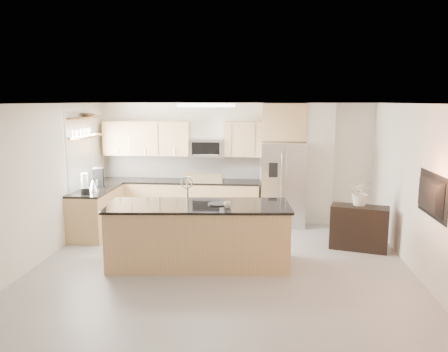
# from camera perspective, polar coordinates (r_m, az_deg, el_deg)

# --- Properties ---
(floor) EXTENTS (6.50, 6.50, 0.00)m
(floor) POSITION_cam_1_polar(r_m,az_deg,el_deg) (6.91, -0.56, -12.66)
(floor) COLOR #9D9A96
(floor) RESTS_ON ground
(ceiling) EXTENTS (6.00, 6.50, 0.02)m
(ceiling) POSITION_cam_1_polar(r_m,az_deg,el_deg) (6.39, -0.60, 9.43)
(ceiling) COLOR white
(ceiling) RESTS_ON wall_back
(wall_back) EXTENTS (6.00, 0.02, 2.60)m
(wall_back) POSITION_cam_1_polar(r_m,az_deg,el_deg) (9.72, 1.42, 1.85)
(wall_back) COLOR white
(wall_back) RESTS_ON floor
(wall_front) EXTENTS (6.00, 0.02, 2.60)m
(wall_front) POSITION_cam_1_polar(r_m,az_deg,el_deg) (3.45, -6.40, -13.12)
(wall_front) COLOR white
(wall_front) RESTS_ON floor
(wall_left) EXTENTS (0.02, 6.50, 2.60)m
(wall_left) POSITION_cam_1_polar(r_m,az_deg,el_deg) (7.46, -24.16, -1.43)
(wall_left) COLOR white
(wall_left) RESTS_ON floor
(wall_right) EXTENTS (0.02, 6.50, 2.60)m
(wall_right) POSITION_cam_1_polar(r_m,az_deg,el_deg) (6.90, 25.06, -2.34)
(wall_right) COLOR white
(wall_right) RESTS_ON floor
(back_counter) EXTENTS (3.55, 0.66, 1.44)m
(back_counter) POSITION_cam_1_polar(r_m,az_deg,el_deg) (9.72, -5.96, -3.16)
(back_counter) COLOR tan
(back_counter) RESTS_ON floor
(left_counter) EXTENTS (0.66, 1.50, 0.92)m
(left_counter) POSITION_cam_1_polar(r_m,az_deg,el_deg) (9.13, -16.30, -4.44)
(left_counter) COLOR tan
(left_counter) RESTS_ON floor
(range) EXTENTS (0.76, 0.64, 1.14)m
(range) POSITION_cam_1_polar(r_m,az_deg,el_deg) (9.61, -2.31, -3.26)
(range) COLOR black
(range) RESTS_ON floor
(upper_cabinets) EXTENTS (3.50, 0.33, 0.75)m
(upper_cabinets) POSITION_cam_1_polar(r_m,az_deg,el_deg) (9.68, -6.38, 4.89)
(upper_cabinets) COLOR tan
(upper_cabinets) RESTS_ON wall_back
(microwave) EXTENTS (0.76, 0.40, 0.40)m
(microwave) POSITION_cam_1_polar(r_m,az_deg,el_deg) (9.54, -2.26, 3.69)
(microwave) COLOR #B9B9BB
(microwave) RESTS_ON upper_cabinets
(refrigerator) EXTENTS (0.92, 0.78, 1.78)m
(refrigerator) POSITION_cam_1_polar(r_m,az_deg,el_deg) (9.40, 7.71, -1.03)
(refrigerator) COLOR #B9B9BB
(refrigerator) RESTS_ON floor
(partition_column) EXTENTS (0.60, 0.30, 2.60)m
(partition_column) POSITION_cam_1_polar(r_m,az_deg,el_deg) (9.62, 12.24, 1.55)
(partition_column) COLOR silver
(partition_column) RESTS_ON floor
(window) EXTENTS (0.04, 1.15, 1.65)m
(window) POSITION_cam_1_polar(r_m,az_deg,el_deg) (9.03, -18.45, 2.99)
(window) COLOR white
(window) RESTS_ON wall_left
(shelf_lower) EXTENTS (0.30, 1.20, 0.04)m
(shelf_lower) POSITION_cam_1_polar(r_m,az_deg,el_deg) (9.05, -17.56, 4.95)
(shelf_lower) COLOR olive
(shelf_lower) RESTS_ON wall_left
(shelf_upper) EXTENTS (0.30, 1.20, 0.04)m
(shelf_upper) POSITION_cam_1_polar(r_m,az_deg,el_deg) (9.03, -17.68, 7.29)
(shelf_upper) COLOR olive
(shelf_upper) RESTS_ON wall_left
(ceiling_fixture) EXTENTS (1.00, 0.50, 0.06)m
(ceiling_fixture) POSITION_cam_1_polar(r_m,az_deg,el_deg) (8.03, -2.26, 9.20)
(ceiling_fixture) COLOR white
(ceiling_fixture) RESTS_ON ceiling
(island) EXTENTS (2.99, 1.29, 1.43)m
(island) POSITION_cam_1_polar(r_m,az_deg,el_deg) (7.14, -3.31, -7.64)
(island) COLOR tan
(island) RESTS_ON floor
(credenza) EXTENTS (1.07, 0.66, 0.79)m
(credenza) POSITION_cam_1_polar(r_m,az_deg,el_deg) (8.24, 17.22, -6.47)
(credenza) COLOR black
(credenza) RESTS_ON floor
(cup) EXTENTS (0.14, 0.14, 0.09)m
(cup) POSITION_cam_1_polar(r_m,az_deg,el_deg) (6.78, 0.45, -3.76)
(cup) COLOR silver
(cup) RESTS_ON island
(platter) EXTENTS (0.37, 0.37, 0.02)m
(platter) POSITION_cam_1_polar(r_m,az_deg,el_deg) (7.00, -0.80, -3.65)
(platter) COLOR black
(platter) RESTS_ON island
(blender) EXTENTS (0.17, 0.17, 0.39)m
(blender) POSITION_cam_1_polar(r_m,az_deg,el_deg) (8.55, -17.71, -1.12)
(blender) COLOR black
(blender) RESTS_ON left_counter
(kettle) EXTENTS (0.22, 0.22, 0.27)m
(kettle) POSITION_cam_1_polar(r_m,az_deg,el_deg) (8.78, -16.72, -1.13)
(kettle) COLOR #B9B9BB
(kettle) RESTS_ON left_counter
(coffee_maker) EXTENTS (0.25, 0.29, 0.38)m
(coffee_maker) POSITION_cam_1_polar(r_m,az_deg,el_deg) (9.21, -16.10, -0.23)
(coffee_maker) COLOR black
(coffee_maker) RESTS_ON left_counter
(bowl) EXTENTS (0.47, 0.47, 0.09)m
(bowl) POSITION_cam_1_polar(r_m,az_deg,el_deg) (9.13, -17.42, 7.73)
(bowl) COLOR #B9B9BB
(bowl) RESTS_ON shelf_upper
(flower_vase) EXTENTS (0.81, 0.75, 0.72)m
(flower_vase) POSITION_cam_1_polar(r_m,az_deg,el_deg) (8.12, 17.52, -1.20)
(flower_vase) COLOR silver
(flower_vase) RESTS_ON credenza
(television) EXTENTS (0.14, 1.08, 0.62)m
(television) POSITION_cam_1_polar(r_m,az_deg,el_deg) (6.68, 24.93, -2.28)
(television) COLOR black
(television) RESTS_ON wall_right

